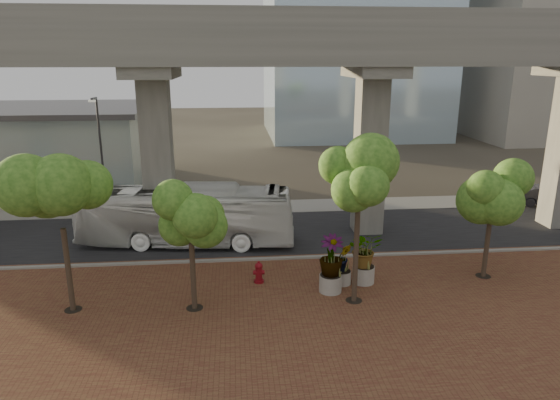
{
  "coord_description": "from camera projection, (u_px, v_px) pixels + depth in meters",
  "views": [
    {
      "loc": [
        -1.78,
        -25.71,
        10.04
      ],
      "look_at": [
        0.67,
        0.5,
        2.51
      ],
      "focal_mm": 32.0,
      "sensor_mm": 36.0,
      "label": 1
    }
  ],
  "objects": [
    {
      "name": "street_tree_far_west",
      "position": [
        60.0,
        202.0,
        19.23
      ],
      "size": [
        3.76,
        3.76,
        6.36
      ],
      "color": "#4A392A",
      "rests_on": "ground"
    },
    {
      "name": "asphalt_road",
      "position": [
        266.0,
        234.0,
        29.44
      ],
      "size": [
        90.0,
        8.0,
        0.04
      ],
      "primitive_type": "cube",
      "color": "black",
      "rests_on": "ground"
    },
    {
      "name": "street_tree_far_east",
      "position": [
        493.0,
        191.0,
        22.51
      ],
      "size": [
        3.58,
        3.58,
        5.82
      ],
      "color": "#4A392A",
      "rests_on": "ground"
    },
    {
      "name": "streetlamp_east",
      "position": [
        373.0,
        133.0,
        32.49
      ],
      "size": [
        0.45,
        1.31,
        9.07
      ],
      "color": "#333338",
      "rests_on": "ground"
    },
    {
      "name": "brick_plaza",
      "position": [
        283.0,
        318.0,
        19.87
      ],
      "size": [
        70.0,
        13.0,
        0.06
      ],
      "primitive_type": "cube",
      "color": "brown",
      "rests_on": "ground"
    },
    {
      "name": "transit_viaduct",
      "position": [
        265.0,
        110.0,
        27.44
      ],
      "size": [
        72.0,
        5.6,
        12.4
      ],
      "color": "gray",
      "rests_on": "ground"
    },
    {
      "name": "streetlamp_west",
      "position": [
        101.0,
        150.0,
        30.84
      ],
      "size": [
        0.38,
        1.12,
        7.72
      ],
      "color": "#303035",
      "rests_on": "ground"
    },
    {
      "name": "midrise_block",
      "position": [
        552.0,
        41.0,
        62.09
      ],
      "size": [
        18.0,
        16.0,
        24.0
      ],
      "primitive_type": "cube",
      "color": "#AAA699",
      "rests_on": "ground"
    },
    {
      "name": "planter_right",
      "position": [
        331.0,
        258.0,
        21.69
      ],
      "size": [
        2.44,
        2.44,
        2.6
      ],
      "color": "#A39D93",
      "rests_on": "ground"
    },
    {
      "name": "station_pavilion",
      "position": [
        7.0,
        146.0,
        40.18
      ],
      "size": [
        23.0,
        13.0,
        6.3
      ],
      "color": "#A5BABC",
      "rests_on": "ground"
    },
    {
      "name": "street_tree_near_west",
      "position": [
        190.0,
        215.0,
        19.52
      ],
      "size": [
        3.39,
        3.39,
        5.62
      ],
      "color": "#4A392A",
      "rests_on": "ground"
    },
    {
      "name": "parked_car",
      "position": [
        549.0,
        197.0,
        34.7
      ],
      "size": [
        4.55,
        2.92,
        1.41
      ],
      "primitive_type": "imported",
      "rotation": [
        0.0,
        0.0,
        1.21
      ],
      "color": "black",
      "rests_on": "ground"
    },
    {
      "name": "far_sidewalk",
      "position": [
        261.0,
        207.0,
        34.7
      ],
      "size": [
        90.0,
        3.0,
        0.06
      ],
      "primitive_type": "cube",
      "color": "gray",
      "rests_on": "ground"
    },
    {
      "name": "fire_hydrant",
      "position": [
        259.0,
        272.0,
        22.88
      ],
      "size": [
        0.52,
        0.47,
        1.03
      ],
      "color": "maroon",
      "rests_on": "ground"
    },
    {
      "name": "planter_front",
      "position": [
        364.0,
        252.0,
        22.61
      ],
      "size": [
        2.26,
        2.26,
        2.48
      ],
      "color": "#A09B90",
      "rests_on": "ground"
    },
    {
      "name": "transit_bus",
      "position": [
        187.0,
        216.0,
        27.45
      ],
      "size": [
        12.04,
        4.14,
        3.29
      ],
      "primitive_type": "imported",
      "rotation": [
        0.0,
        0.0,
        1.45
      ],
      "color": "white",
      "rests_on": "ground"
    },
    {
      "name": "street_tree_near_east",
      "position": [
        359.0,
        182.0,
        19.84
      ],
      "size": [
        3.41,
        3.41,
        6.79
      ],
      "color": "#4A392A",
      "rests_on": "ground"
    },
    {
      "name": "ground",
      "position": [
        269.0,
        246.0,
        27.53
      ],
      "size": [
        160.0,
        160.0,
        0.0
      ],
      "primitive_type": "plane",
      "color": "#352F27",
      "rests_on": "ground"
    },
    {
      "name": "planter_left",
      "position": [
        343.0,
        259.0,
        22.55
      ],
      "size": [
        1.78,
        1.78,
        1.96
      ],
      "color": "#B0A99F",
      "rests_on": "ground"
    },
    {
      "name": "curb_strip",
      "position": [
        272.0,
        259.0,
        25.6
      ],
      "size": [
        70.0,
        0.25,
        0.16
      ],
      "primitive_type": "cube",
      "color": "gray",
      "rests_on": "ground"
    }
  ]
}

